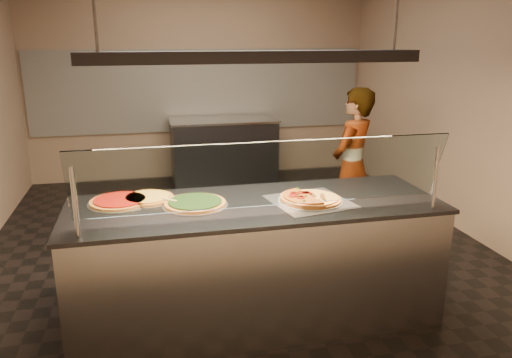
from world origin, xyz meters
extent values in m
cube|color=black|center=(0.00, 0.00, -0.01)|extent=(5.00, 6.00, 0.02)
cube|color=#9D7E65|center=(0.00, 3.01, 1.50)|extent=(5.00, 0.02, 3.00)
cube|color=#9D7E65|center=(0.00, -3.01, 1.50)|extent=(5.00, 0.02, 3.00)
cube|color=#9D7E65|center=(2.51, 0.00, 1.50)|extent=(0.02, 6.00, 3.00)
cube|color=silver|center=(0.00, 2.98, 1.30)|extent=(4.90, 0.02, 1.20)
cube|color=#B7B7BC|center=(-0.12, -1.18, 0.45)|extent=(2.64, 0.90, 0.90)
cube|color=#2E2E32|center=(-0.12, -1.18, 0.92)|extent=(2.68, 0.94, 0.03)
cylinder|color=#B7B7BC|center=(-1.29, -1.58, 1.15)|extent=(0.03, 0.03, 0.44)
cylinder|color=#B7B7BC|center=(1.05, -1.58, 1.15)|extent=(0.03, 0.03, 0.44)
cube|color=white|center=(-0.12, -1.52, 1.23)|extent=(2.44, 0.18, 0.47)
cube|color=silver|center=(0.27, -1.25, 0.93)|extent=(0.62, 0.62, 0.01)
cylinder|color=silver|center=(0.27, -1.25, 0.94)|extent=(0.47, 0.47, 0.01)
cylinder|color=#720C06|center=(0.27, -1.20, 0.99)|extent=(0.06, 0.06, 0.01)
cylinder|color=#720C06|center=(0.26, -1.19, 0.99)|extent=(0.06, 0.06, 0.01)
cylinder|color=#720C06|center=(0.23, -1.17, 0.99)|extent=(0.06, 0.06, 0.01)
cylinder|color=#720C06|center=(0.17, -1.18, 0.99)|extent=(0.06, 0.06, 0.01)
cylinder|color=#720C06|center=(0.16, -1.20, 0.99)|extent=(0.06, 0.06, 0.01)
cylinder|color=#720C06|center=(0.14, -1.25, 0.99)|extent=(0.06, 0.06, 0.01)
cylinder|color=#720C06|center=(0.19, -1.27, 0.99)|extent=(0.06, 0.06, 0.01)
cylinder|color=#720C06|center=(0.19, -1.29, 0.99)|extent=(0.06, 0.06, 0.01)
cube|color=#19590F|center=(0.23, -1.09, 0.99)|extent=(0.01, 0.02, 0.01)
cube|color=#19590F|center=(0.22, -1.16, 0.99)|extent=(0.02, 0.02, 0.01)
cube|color=#19590F|center=(0.18, -1.16, 0.99)|extent=(0.02, 0.02, 0.01)
cube|color=#19590F|center=(0.19, -1.23, 0.99)|extent=(0.02, 0.01, 0.01)
cube|color=#19590F|center=(0.18, -1.27, 0.99)|extent=(0.02, 0.01, 0.01)
cube|color=#19590F|center=(0.23, -1.27, 0.99)|extent=(0.02, 0.02, 0.01)
cube|color=#19590F|center=(0.18, -1.36, 0.99)|extent=(0.02, 0.02, 0.01)
sphere|color=#513014|center=(0.30, -1.34, 0.97)|extent=(0.03, 0.03, 0.03)
sphere|color=#513014|center=(0.35, -1.36, 0.97)|extent=(0.03, 0.03, 0.03)
sphere|color=#513014|center=(0.35, -1.32, 0.97)|extent=(0.03, 0.03, 0.03)
sphere|color=#513014|center=(0.35, -1.29, 0.97)|extent=(0.03, 0.03, 0.03)
sphere|color=#513014|center=(0.35, -1.27, 0.97)|extent=(0.03, 0.03, 0.03)
sphere|color=#513014|center=(0.36, -1.25, 0.97)|extent=(0.03, 0.03, 0.03)
sphere|color=#513014|center=(0.37, -1.22, 0.97)|extent=(0.03, 0.03, 0.03)
sphere|color=#513014|center=(0.30, -1.23, 0.97)|extent=(0.03, 0.03, 0.03)
sphere|color=#513014|center=(0.30, -1.22, 0.97)|extent=(0.03, 0.03, 0.03)
sphere|color=#513014|center=(0.31, -1.19, 0.97)|extent=(0.03, 0.03, 0.03)
cylinder|color=silver|center=(-0.55, -1.13, 0.93)|extent=(0.46, 0.46, 0.01)
cylinder|color=#9F5A25|center=(-0.55, -1.13, 0.95)|extent=(0.43, 0.43, 0.02)
cylinder|color=black|center=(-0.55, -1.13, 0.96)|extent=(0.38, 0.38, 0.01)
cylinder|color=silver|center=(-0.87, -0.93, 0.93)|extent=(0.40, 0.40, 0.01)
cylinder|color=#9F5A25|center=(-0.87, -0.93, 0.94)|extent=(0.37, 0.37, 0.02)
cylinder|color=gold|center=(-0.87, -0.93, 0.96)|extent=(0.32, 0.32, 0.01)
cylinder|color=silver|center=(-1.07, -0.96, 0.93)|extent=(0.45, 0.45, 0.01)
cylinder|color=#9F5A25|center=(-1.07, -0.96, 0.94)|extent=(0.42, 0.42, 0.02)
cylinder|color=#6C0401|center=(-1.07, -0.96, 0.96)|extent=(0.37, 0.37, 0.01)
cube|color=#B7B7BC|center=(-0.58, -1.08, 0.96)|extent=(0.17, 0.17, 0.00)
cylinder|color=tan|center=(-0.72, -1.06, 0.96)|extent=(0.12, 0.12, 0.02)
cube|color=#2E2E32|center=(0.25, 2.55, 0.45)|extent=(1.49, 0.70, 0.90)
cube|color=#B7B7BC|center=(0.25, 2.55, 0.92)|extent=(1.53, 0.74, 0.03)
imported|color=black|center=(1.17, 0.07, 0.80)|extent=(0.69, 0.67, 1.60)
cube|color=#2E2E32|center=(-0.12, -1.18, 1.95)|extent=(2.30, 0.18, 0.08)
camera|label=1|loc=(-0.87, -4.49, 2.09)|focal=35.00mm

